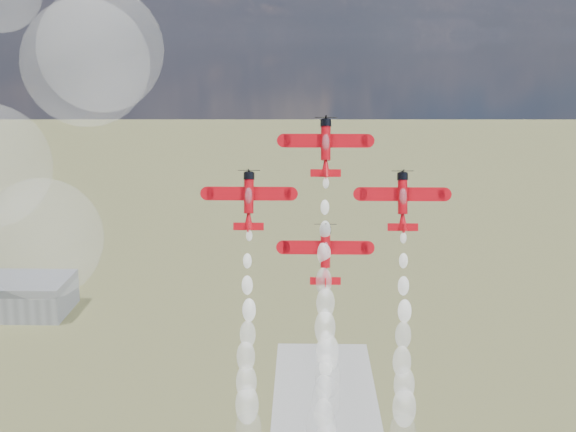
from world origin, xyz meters
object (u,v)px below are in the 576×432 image
(plane_lead, at_px, (326,146))
(plane_left, at_px, (249,199))
(hangar, at_px, (3,296))
(plane_slot, at_px, (325,253))
(plane_right, at_px, (403,200))

(plane_lead, xyz_separation_m, plane_left, (-12.27, -2.39, -8.25))
(hangar, bearing_deg, plane_slot, -54.34)
(plane_lead, xyz_separation_m, plane_right, (12.27, -2.39, -8.25))
(hangar, relative_size, plane_lead, 3.71)
(plane_lead, bearing_deg, plane_right, -11.04)
(hangar, distance_m, plane_lead, 212.11)
(plane_left, distance_m, plane_right, 24.54)
(plane_lead, relative_size, plane_right, 1.00)
(plane_left, bearing_deg, hangar, 123.10)
(hangar, distance_m, plane_slot, 210.26)
(plane_left, bearing_deg, plane_right, 0.00)
(plane_lead, height_order, plane_right, plane_lead)
(plane_left, xyz_separation_m, plane_slot, (12.27, -2.39, -8.25))
(plane_right, bearing_deg, plane_slot, -168.96)
(hangar, height_order, plane_lead, plane_lead)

